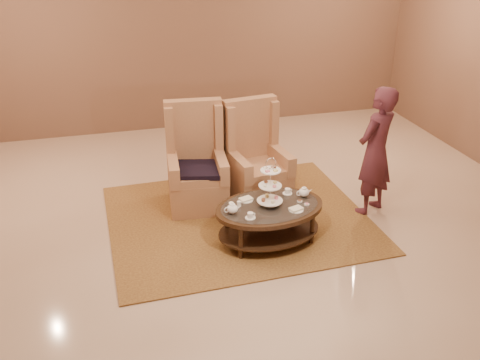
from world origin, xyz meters
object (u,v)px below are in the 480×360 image
object	(u,v)px
person	(375,152)
tea_table	(269,212)
armchair_left	(197,172)
armchair_right	(255,167)

from	to	relation	value
person	tea_table	bearing A→B (deg)	-15.73
armchair_left	tea_table	bearing A→B (deg)	-56.07
tea_table	armchair_left	size ratio (longest dim) A/B	1.00
person	armchair_right	bearing A→B (deg)	-58.71
armchair_left	person	distance (m)	2.23
armchair_right	person	xyz separation A→B (m)	(1.29, -0.72, 0.37)
tea_table	armchair_right	size ratio (longest dim) A/B	1.01
armchair_right	person	world-z (taller)	person
armchair_left	person	world-z (taller)	person
tea_table	armchair_left	bearing A→B (deg)	112.71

